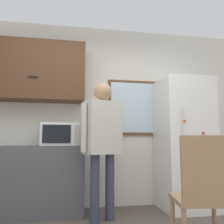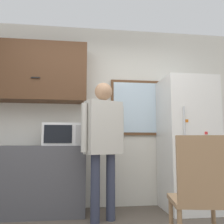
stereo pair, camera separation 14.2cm
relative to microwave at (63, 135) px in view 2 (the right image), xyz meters
The scene contains 8 objects.
back_wall 0.62m from the microwave, 39.60° to the left, with size 6.00×0.06×2.70m.
counter 0.95m from the microwave, behind, with size 2.10×0.55×0.88m.
upper_cabinets 1.16m from the microwave, behind, with size 2.10×0.37×0.83m.
microwave is the anchor object (origin of this frame).
person 0.63m from the microwave, 35.55° to the right, with size 0.54×0.37×1.66m.
refrigerator 1.74m from the microwave, ahead, with size 0.70×0.71×1.83m.
chair 1.92m from the microwave, 48.96° to the right, with size 0.52×0.52×0.97m.
window 1.19m from the microwave, 15.19° to the left, with size 0.77×0.05×0.85m.
Camera 2 is at (-0.19, -1.86, 0.91)m, focal length 40.00 mm.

